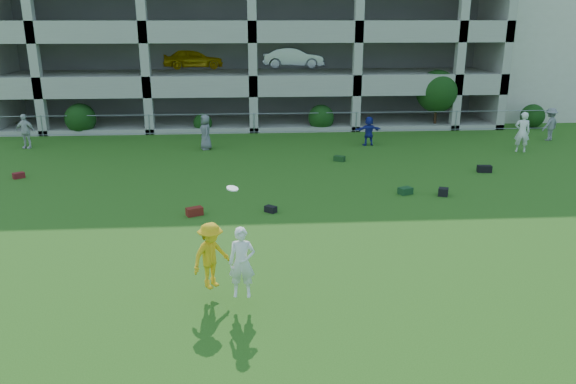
{
  "coord_description": "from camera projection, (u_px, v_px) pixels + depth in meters",
  "views": [
    {
      "loc": [
        -0.28,
        -13.3,
        6.53
      ],
      "look_at": [
        0.86,
        3.0,
        1.4
      ],
      "focal_mm": 35.0,
      "sensor_mm": 36.0,
      "label": 1
    }
  ],
  "objects": [
    {
      "name": "bag_black_b",
      "position": [
        271.0,
        209.0,
        19.53
      ],
      "size": [
        0.47,
        0.45,
        0.22
      ],
      "primitive_type": "cube",
      "rotation": [
        0.0,
        0.0,
        -0.72
      ],
      "color": "black",
      "rests_on": "ground"
    },
    {
      "name": "bystander_e",
      "position": [
        522.0,
        132.0,
        27.97
      ],
      "size": [
        0.85,
        0.68,
        2.02
      ],
      "primitive_type": "imported",
      "rotation": [
        0.0,
        0.0,
        2.84
      ],
      "color": "white",
      "rests_on": "ground"
    },
    {
      "name": "bag_green_g",
      "position": [
        339.0,
        158.0,
        26.42
      ],
      "size": [
        0.58,
        0.51,
        0.25
      ],
      "primitive_type": "cube",
      "rotation": [
        0.0,
        0.0,
        -0.54
      ],
      "color": "#143917",
      "rests_on": "ground"
    },
    {
      "name": "stucco_building",
      "position": [
        564.0,
        38.0,
        41.32
      ],
      "size": [
        16.0,
        14.0,
        10.0
      ],
      "primitive_type": "cube",
      "color": "beige",
      "rests_on": "ground"
    },
    {
      "name": "frisbee_contest",
      "position": [
        220.0,
        257.0,
        13.17
      ],
      "size": [
        1.65,
        1.36,
        2.58
      ],
      "color": "yellow",
      "rests_on": "ground"
    },
    {
      "name": "bag_red_f",
      "position": [
        19.0,
        175.0,
        23.64
      ],
      "size": [
        0.53,
        0.5,
        0.24
      ],
      "primitive_type": "cube",
      "rotation": [
        0.0,
        0.0,
        0.67
      ],
      "color": "maroon",
      "rests_on": "ground"
    },
    {
      "name": "bystander_b",
      "position": [
        25.0,
        131.0,
        28.78
      ],
      "size": [
        1.1,
        0.59,
        1.78
      ],
      "primitive_type": "imported",
      "rotation": [
        0.0,
        0.0,
        -0.15
      ],
      "color": "silver",
      "rests_on": "ground"
    },
    {
      "name": "bag_green_c",
      "position": [
        405.0,
        191.0,
        21.52
      ],
      "size": [
        0.6,
        0.53,
        0.26
      ],
      "primitive_type": "cube",
      "rotation": [
        0.0,
        0.0,
        0.43
      ],
      "color": "#14381E",
      "rests_on": "ground"
    },
    {
      "name": "parking_garage",
      "position": [
        251.0,
        24.0,
        39.2
      ],
      "size": [
        30.0,
        14.0,
        12.0
      ],
      "color": "#9E998C",
      "rests_on": "ground"
    },
    {
      "name": "crate_d",
      "position": [
        443.0,
        192.0,
        21.31
      ],
      "size": [
        0.46,
        0.46,
        0.3
      ],
      "primitive_type": "cube",
      "rotation": [
        0.0,
        0.0,
        -0.42
      ],
      "color": "black",
      "rests_on": "ground"
    },
    {
      "name": "shrub_row",
      "position": [
        331.0,
        105.0,
        33.24
      ],
      "size": [
        34.38,
        2.52,
        3.5
      ],
      "color": "#163D11",
      "rests_on": "ground"
    },
    {
      "name": "bag_black_e",
      "position": [
        484.0,
        169.0,
        24.54
      ],
      "size": [
        0.63,
        0.38,
        0.3
      ],
      "primitive_type": "cube",
      "rotation": [
        0.0,
        0.0,
        -0.13
      ],
      "color": "black",
      "rests_on": "ground"
    },
    {
      "name": "bag_red_a",
      "position": [
        195.0,
        211.0,
        19.21
      ],
      "size": [
        0.63,
        0.51,
        0.28
      ],
      "primitive_type": "cube",
      "rotation": [
        0.0,
        0.0,
        0.44
      ],
      "color": "#58180F",
      "rests_on": "ground"
    },
    {
      "name": "bystander_c",
      "position": [
        206.0,
        132.0,
        28.56
      ],
      "size": [
        0.79,
        1.0,
        1.78
      ],
      "primitive_type": "imported",
      "rotation": [
        0.0,
        0.0,
        -1.28
      ],
      "color": "slate",
      "rests_on": "ground"
    },
    {
      "name": "fence",
      "position": [
        254.0,
        123.0,
        32.54
      ],
      "size": [
        36.06,
        0.06,
        1.2
      ],
      "color": "gray",
      "rests_on": "ground"
    },
    {
      "name": "ground",
      "position": [
        263.0,
        278.0,
        14.64
      ],
      "size": [
        100.0,
        100.0,
        0.0
      ],
      "primitive_type": "plane",
      "color": "#235114",
      "rests_on": "ground"
    },
    {
      "name": "bystander_f",
      "position": [
        550.0,
        124.0,
        30.63
      ],
      "size": [
        1.32,
        1.14,
        1.78
      ],
      "primitive_type": "imported",
      "rotation": [
        0.0,
        0.0,
        3.66
      ],
      "color": "gray",
      "rests_on": "ground"
    },
    {
      "name": "bystander_d",
      "position": [
        369.0,
        131.0,
        29.48
      ],
      "size": [
        1.47,
        0.63,
        1.54
      ],
      "primitive_type": "imported",
      "rotation": [
        0.0,
        0.0,
        3.26
      ],
      "color": "navy",
      "rests_on": "ground"
    }
  ]
}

